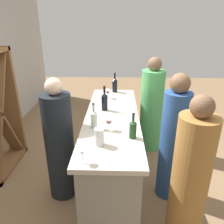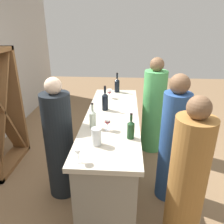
% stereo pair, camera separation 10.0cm
% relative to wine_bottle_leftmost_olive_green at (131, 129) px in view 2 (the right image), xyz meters
% --- Properties ---
extents(ground_plane, '(12.00, 12.00, 0.00)m').
position_rel_wine_bottle_leftmost_olive_green_xyz_m(ground_plane, '(0.57, 0.23, -1.09)').
color(ground_plane, '#846647').
extents(bar_counter, '(2.25, 0.68, 0.98)m').
position_rel_wine_bottle_leftmost_olive_green_xyz_m(bar_counter, '(0.57, 0.23, -0.59)').
color(bar_counter, gray).
rests_on(bar_counter, ground).
extents(wine_bottle_leftmost_olive_green, '(0.08, 0.08, 0.28)m').
position_rel_wine_bottle_leftmost_olive_green_xyz_m(wine_bottle_leftmost_olive_green, '(0.00, 0.00, 0.00)').
color(wine_bottle_leftmost_olive_green, '#193D1E').
rests_on(wine_bottle_leftmost_olive_green, bar_counter).
extents(wine_bottle_second_left_clear_pale, '(0.08, 0.08, 0.30)m').
position_rel_wine_bottle_leftmost_olive_green_xyz_m(wine_bottle_second_left_clear_pale, '(0.21, 0.43, 0.01)').
color(wine_bottle_second_left_clear_pale, '#B7C6B2').
rests_on(wine_bottle_second_left_clear_pale, bar_counter).
extents(wine_bottle_center_near_black, '(0.08, 0.08, 0.34)m').
position_rel_wine_bottle_leftmost_olive_green_xyz_m(wine_bottle_center_near_black, '(0.76, 0.34, 0.02)').
color(wine_bottle_center_near_black, black).
rests_on(wine_bottle_center_near_black, bar_counter).
extents(wine_bottle_second_right_near_black, '(0.08, 0.08, 0.33)m').
position_rel_wine_bottle_leftmost_olive_green_xyz_m(wine_bottle_second_right_near_black, '(1.57, 0.21, 0.02)').
color(wine_bottle_second_right_near_black, black).
rests_on(wine_bottle_second_right_near_black, bar_counter).
extents(wine_glass_near_left, '(0.08, 0.08, 0.14)m').
position_rel_wine_bottle_leftmost_olive_green_xyz_m(wine_glass_near_left, '(0.17, 0.26, -0.01)').
color(wine_glass_near_left, white).
rests_on(wine_glass_near_left, bar_counter).
extents(wine_glass_near_center, '(0.08, 0.08, 0.14)m').
position_rel_wine_bottle_leftmost_olive_green_xyz_m(wine_glass_near_center, '(1.25, 0.32, -0.01)').
color(wine_glass_near_center, white).
rests_on(wine_glass_near_center, bar_counter).
extents(wine_glass_near_right, '(0.08, 0.08, 0.13)m').
position_rel_wine_bottle_leftmost_olive_green_xyz_m(wine_glass_near_right, '(-0.45, 0.46, -0.01)').
color(wine_glass_near_right, white).
rests_on(wine_glass_near_right, bar_counter).
extents(water_pitcher, '(0.10, 0.10, 0.18)m').
position_rel_wine_bottle_leftmost_olive_green_xyz_m(water_pitcher, '(-0.15, 0.33, -0.02)').
color(water_pitcher, silver).
rests_on(water_pitcher, bar_counter).
extents(person_left_guest, '(0.39, 0.39, 1.61)m').
position_rel_wine_bottle_leftmost_olive_green_xyz_m(person_left_guest, '(0.29, -0.51, -0.33)').
color(person_left_guest, '#284C8C').
rests_on(person_left_guest, ground).
extents(person_center_guest, '(0.45, 0.45, 1.60)m').
position_rel_wine_bottle_leftmost_olive_green_xyz_m(person_center_guest, '(1.43, -0.41, -0.36)').
color(person_center_guest, '#4CA559').
rests_on(person_center_guest, ground).
extents(person_right_guest, '(0.37, 0.37, 1.57)m').
position_rel_wine_bottle_leftmost_olive_green_xyz_m(person_right_guest, '(-0.33, -0.53, -0.36)').
color(person_right_guest, '#9E6B33').
rests_on(person_right_guest, ground).
extents(person_server_behind, '(0.38, 0.38, 1.55)m').
position_rel_wine_bottle_leftmost_olive_green_xyz_m(person_server_behind, '(0.27, 0.86, -0.37)').
color(person_server_behind, black).
rests_on(person_server_behind, ground).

